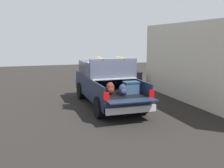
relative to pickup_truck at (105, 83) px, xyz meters
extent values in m
plane|color=black|center=(-0.38, 0.00, -0.99)|extent=(40.00, 40.00, 0.00)
cube|color=#162138|center=(-0.38, 0.00, -0.37)|extent=(5.50, 1.92, 0.45)
cube|color=black|center=(-1.58, 0.00, -0.12)|extent=(2.80, 1.80, 0.04)
cube|color=#162138|center=(-1.58, 0.93, 0.11)|extent=(2.80, 0.06, 0.50)
cube|color=#162138|center=(-1.58, -0.93, 0.11)|extent=(2.80, 0.06, 0.50)
cube|color=#162138|center=(-0.21, 0.00, 0.11)|extent=(0.06, 1.80, 0.50)
cube|color=#162138|center=(-3.26, 0.00, -0.12)|extent=(0.55, 1.80, 0.04)
cube|color=#B2B2B7|center=(-0.81, 0.00, 0.38)|extent=(1.25, 1.92, 0.04)
cube|color=#162138|center=(0.97, 0.00, 0.11)|extent=(2.30, 1.92, 0.50)
cube|color=#2D3842|center=(0.87, 0.00, 0.65)|extent=(1.94, 1.76, 0.59)
cube|color=#162138|center=(2.32, 0.00, 0.05)|extent=(0.40, 1.82, 0.38)
cube|color=#B2B2B7|center=(-3.10, 0.00, -0.47)|extent=(0.24, 1.92, 0.24)
cube|color=red|center=(-3.00, 0.88, 0.04)|extent=(0.06, 0.20, 0.28)
cube|color=red|center=(-3.00, -0.88, 0.04)|extent=(0.06, 0.20, 0.28)
cylinder|color=black|center=(1.37, 0.88, -0.57)|extent=(0.85, 0.30, 0.85)
cylinder|color=black|center=(1.37, -0.88, -0.57)|extent=(0.85, 0.30, 0.85)
cylinder|color=black|center=(-2.13, 0.88, -0.57)|extent=(0.85, 0.30, 0.85)
cylinder|color=black|center=(-2.13, -0.88, -0.57)|extent=(0.85, 0.30, 0.85)
cube|color=#335170|center=(-2.14, -0.40, 0.11)|extent=(0.40, 0.55, 0.43)
cube|color=#23394E|center=(-2.14, -0.40, 0.35)|extent=(0.44, 0.59, 0.05)
ellipsoid|color=#283351|center=(-2.33, 0.02, 0.11)|extent=(0.20, 0.32, 0.43)
ellipsoid|color=#283351|center=(-2.44, 0.02, 0.04)|extent=(0.09, 0.22, 0.19)
ellipsoid|color=maroon|center=(-2.04, 0.43, 0.13)|extent=(0.20, 0.35, 0.47)
ellipsoid|color=maroon|center=(-2.15, 0.43, 0.06)|extent=(0.09, 0.24, 0.21)
cube|color=#4C5166|center=(-0.81, 0.00, 0.61)|extent=(0.94, 2.04, 0.42)
cube|color=#4C5166|center=(-1.20, 0.00, 1.02)|extent=(0.16, 2.04, 0.40)
cube|color=#4C5166|center=(-0.76, 0.92, 0.93)|extent=(0.70, 0.20, 0.22)
cube|color=#4C5166|center=(-0.76, -0.92, 0.93)|extent=(0.70, 0.20, 0.22)
cube|color=yellow|center=(-0.81, 0.46, 1.23)|extent=(1.04, 0.03, 0.02)
cube|color=yellow|center=(-0.81, -0.46, 1.23)|extent=(1.04, 0.03, 0.02)
cube|color=beige|center=(-1.35, -3.86, 0.91)|extent=(9.24, 0.36, 3.80)
cylinder|color=#2D2D33|center=(3.30, -3.11, -0.54)|extent=(0.56, 0.56, 0.90)
cylinder|color=#2D2D33|center=(3.30, -3.11, -0.05)|extent=(0.60, 0.60, 0.08)
camera|label=1|loc=(-11.54, 3.50, 2.02)|focal=42.03mm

